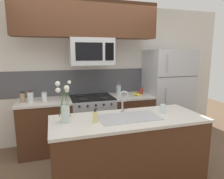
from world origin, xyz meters
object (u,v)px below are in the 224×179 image
at_px(refrigerator, 167,94).
at_px(storage_jar_medium, 30,96).
at_px(microwave, 91,52).
at_px(coffee_tin, 141,91).
at_px(banana_bunch, 137,94).
at_px(stove_range, 92,121).
at_px(french_press, 119,90).
at_px(drinking_glass, 163,109).
at_px(flower_vase, 65,109).
at_px(storage_jar_short, 44,97).
at_px(dish_soap_bottle, 95,117).
at_px(storage_jar_tall, 23,97).
at_px(sink_faucet, 124,99).

height_order(refrigerator, storage_jar_medium, refrigerator).
bearing_deg(microwave, refrigerator, 1.50).
xyz_separation_m(storage_jar_medium, coffee_tin, (2.02, 0.07, -0.04)).
height_order(banana_bunch, coffee_tin, coffee_tin).
bearing_deg(stove_range, french_press, 6.48).
distance_m(refrigerator, french_press, 1.04).
height_order(french_press, drinking_glass, french_press).
bearing_deg(coffee_tin, drinking_glass, -102.21).
distance_m(refrigerator, flower_vase, 2.45).
xyz_separation_m(storage_jar_short, dish_soap_bottle, (0.59, -1.29, -0.00)).
bearing_deg(french_press, storage_jar_medium, -177.11).
distance_m(drinking_glass, flower_vase, 1.28).
bearing_deg(coffee_tin, dish_soap_bottle, -132.17).
xyz_separation_m(storage_jar_short, french_press, (1.34, 0.06, 0.03)).
xyz_separation_m(microwave, coffee_tin, (0.99, 0.07, -0.76)).
xyz_separation_m(banana_bunch, flower_vase, (-1.42, -1.13, 0.14)).
bearing_deg(drinking_glass, storage_jar_tall, 147.16).
relative_size(drinking_glass, flower_vase, 0.25).
bearing_deg(stove_range, sink_faucet, -78.14).
bearing_deg(storage_jar_tall, french_press, 1.97).
relative_size(stove_range, storage_jar_short, 6.30).
bearing_deg(storage_jar_medium, coffee_tin, 1.95).
bearing_deg(drinking_glass, banana_bunch, 82.97).
relative_size(storage_jar_tall, coffee_tin, 1.57).
bearing_deg(refrigerator, storage_jar_medium, -179.14).
height_order(storage_jar_short, drinking_glass, storage_jar_short).
distance_m(stove_range, banana_bunch, 0.98).
bearing_deg(stove_range, storage_jar_short, -179.88).
relative_size(sink_faucet, drinking_glass, 2.54).
height_order(storage_jar_medium, dish_soap_bottle, storage_jar_medium).
height_order(microwave, french_press, microwave).
bearing_deg(storage_jar_short, storage_jar_medium, -175.52).
distance_m(banana_bunch, sink_faucet, 1.19).
relative_size(coffee_tin, sink_faucet, 0.36).
bearing_deg(french_press, dish_soap_bottle, -119.14).
height_order(microwave, storage_jar_medium, microwave).
bearing_deg(storage_jar_medium, stove_range, 1.04).
distance_m(stove_range, french_press, 0.76).
bearing_deg(drinking_glass, refrigerator, 55.55).
height_order(storage_jar_short, sink_faucet, sink_faucet).
relative_size(microwave, storage_jar_short, 5.05).
distance_m(storage_jar_medium, sink_faucet, 1.62).
distance_m(dish_soap_bottle, drinking_glass, 0.95).
bearing_deg(refrigerator, flower_vase, -150.19).
bearing_deg(sink_faucet, drinking_glass, -17.74).
height_order(refrigerator, sink_faucet, refrigerator).
bearing_deg(storage_jar_medium, banana_bunch, -1.25).
bearing_deg(sink_faucet, microwave, 102.09).
relative_size(microwave, french_press, 2.79).
height_order(sink_faucet, flower_vase, flower_vase).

